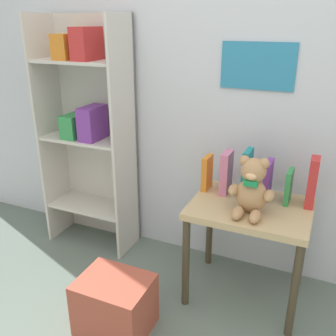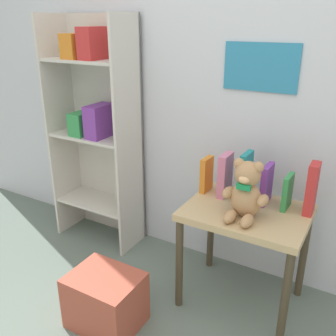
{
  "view_description": "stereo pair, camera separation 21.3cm",
  "coord_description": "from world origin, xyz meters",
  "px_view_note": "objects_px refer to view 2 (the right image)",
  "views": [
    {
      "loc": [
        0.44,
        -0.59,
        1.47
      ],
      "look_at": [
        -0.36,
        1.22,
        0.68
      ],
      "focal_mm": 40.0,
      "sensor_mm": 36.0,
      "label": 1
    },
    {
      "loc": [
        0.63,
        -0.5,
        1.47
      ],
      "look_at": [
        -0.36,
        1.22,
        0.68
      ],
      "focal_mm": 40.0,
      "sensor_mm": 36.0,
      "label": 2
    }
  ],
  "objects_px": {
    "book_standing_orange": "(207,174)",
    "book_standing_green": "(287,192)",
    "teddy_bear": "(246,192)",
    "book_standing_red": "(312,189)",
    "book_standing_purple": "(267,184)",
    "display_table": "(246,225)",
    "book_standing_pink": "(225,175)",
    "book_standing_teal": "(245,176)",
    "storage_bin": "(106,300)",
    "bookshelf_side": "(97,122)"
  },
  "relations": [
    {
      "from": "book_standing_orange",
      "to": "book_standing_green",
      "type": "xyz_separation_m",
      "value": [
        0.44,
        0.01,
        -0.01
      ]
    },
    {
      "from": "teddy_bear",
      "to": "book_standing_red",
      "type": "bearing_deg",
      "value": 36.92
    },
    {
      "from": "book_standing_purple",
      "to": "book_standing_green",
      "type": "bearing_deg",
      "value": -4.17
    },
    {
      "from": "display_table",
      "to": "teddy_bear",
      "type": "relative_size",
      "value": 2.09
    },
    {
      "from": "book_standing_pink",
      "to": "book_standing_green",
      "type": "bearing_deg",
      "value": 2.61
    },
    {
      "from": "teddy_bear",
      "to": "book_standing_teal",
      "type": "relative_size",
      "value": 1.11
    },
    {
      "from": "storage_bin",
      "to": "teddy_bear",
      "type": "bearing_deg",
      "value": 38.46
    },
    {
      "from": "book_standing_red",
      "to": "storage_bin",
      "type": "xyz_separation_m",
      "value": [
        -0.81,
        -0.63,
        -0.56
      ]
    },
    {
      "from": "book_standing_pink",
      "to": "book_standing_teal",
      "type": "bearing_deg",
      "value": 3.68
    },
    {
      "from": "book_standing_teal",
      "to": "storage_bin",
      "type": "relative_size",
      "value": 0.74
    },
    {
      "from": "bookshelf_side",
      "to": "book_standing_orange",
      "type": "distance_m",
      "value": 0.85
    },
    {
      "from": "book_standing_purple",
      "to": "storage_bin",
      "type": "height_order",
      "value": "book_standing_purple"
    },
    {
      "from": "book_standing_orange",
      "to": "book_standing_purple",
      "type": "relative_size",
      "value": 0.94
    },
    {
      "from": "bookshelf_side",
      "to": "book_standing_teal",
      "type": "distance_m",
      "value": 1.06
    },
    {
      "from": "book_standing_teal",
      "to": "book_standing_purple",
      "type": "relative_size",
      "value": 1.25
    },
    {
      "from": "book_standing_green",
      "to": "book_standing_red",
      "type": "distance_m",
      "value": 0.12
    },
    {
      "from": "book_standing_pink",
      "to": "book_standing_red",
      "type": "bearing_deg",
      "value": 2.54
    },
    {
      "from": "bookshelf_side",
      "to": "book_standing_purple",
      "type": "xyz_separation_m",
      "value": [
        1.16,
        -0.05,
        -0.17
      ]
    },
    {
      "from": "book_standing_green",
      "to": "display_table",
      "type": "bearing_deg",
      "value": -143.52
    },
    {
      "from": "bookshelf_side",
      "to": "teddy_bear",
      "type": "bearing_deg",
      "value": -12.98
    },
    {
      "from": "book_standing_green",
      "to": "book_standing_orange",
      "type": "bearing_deg",
      "value": -176.93
    },
    {
      "from": "bookshelf_side",
      "to": "storage_bin",
      "type": "height_order",
      "value": "bookshelf_side"
    },
    {
      "from": "book_standing_orange",
      "to": "bookshelf_side",
      "type": "bearing_deg",
      "value": 176.99
    },
    {
      "from": "display_table",
      "to": "book_standing_orange",
      "type": "xyz_separation_m",
      "value": [
        -0.28,
        0.1,
        0.19
      ]
    },
    {
      "from": "book_standing_green",
      "to": "storage_bin",
      "type": "height_order",
      "value": "book_standing_green"
    },
    {
      "from": "display_table",
      "to": "book_standing_green",
      "type": "relative_size",
      "value": 3.39
    },
    {
      "from": "display_table",
      "to": "teddy_bear",
      "type": "distance_m",
      "value": 0.24
    },
    {
      "from": "bookshelf_side",
      "to": "teddy_bear",
      "type": "height_order",
      "value": "bookshelf_side"
    },
    {
      "from": "bookshelf_side",
      "to": "storage_bin",
      "type": "distance_m",
      "value": 1.14
    },
    {
      "from": "book_standing_green",
      "to": "book_standing_purple",
      "type": "bearing_deg",
      "value": 177.01
    },
    {
      "from": "teddy_bear",
      "to": "book_standing_red",
      "type": "xyz_separation_m",
      "value": [
        0.27,
        0.2,
        -0.0
      ]
    },
    {
      "from": "book_standing_orange",
      "to": "book_standing_pink",
      "type": "distance_m",
      "value": 0.11
    },
    {
      "from": "book_standing_pink",
      "to": "book_standing_teal",
      "type": "relative_size",
      "value": 0.91
    },
    {
      "from": "display_table",
      "to": "book_standing_orange",
      "type": "distance_m",
      "value": 0.35
    },
    {
      "from": "teddy_bear",
      "to": "book_standing_pink",
      "type": "xyz_separation_m",
      "value": [
        -0.18,
        0.18,
        -0.01
      ]
    },
    {
      "from": "bookshelf_side",
      "to": "display_table",
      "type": "xyz_separation_m",
      "value": [
        1.11,
        -0.18,
        -0.36
      ]
    },
    {
      "from": "book_standing_pink",
      "to": "book_standing_green",
      "type": "relative_size",
      "value": 1.32
    },
    {
      "from": "teddy_bear",
      "to": "storage_bin",
      "type": "height_order",
      "value": "teddy_bear"
    },
    {
      "from": "book_standing_orange",
      "to": "book_standing_red",
      "type": "relative_size",
      "value": 0.75
    },
    {
      "from": "book_standing_orange",
      "to": "book_standing_red",
      "type": "bearing_deg",
      "value": 3.65
    },
    {
      "from": "bookshelf_side",
      "to": "display_table",
      "type": "height_order",
      "value": "bookshelf_side"
    },
    {
      "from": "teddy_bear",
      "to": "book_standing_teal",
      "type": "xyz_separation_m",
      "value": [
        -0.07,
        0.19,
        -0.0
      ]
    },
    {
      "from": "book_standing_teal",
      "to": "book_standing_pink",
      "type": "bearing_deg",
      "value": -175.29
    },
    {
      "from": "book_standing_orange",
      "to": "book_standing_green",
      "type": "distance_m",
      "value": 0.44
    },
    {
      "from": "book_standing_pink",
      "to": "book_standing_red",
      "type": "height_order",
      "value": "book_standing_red"
    },
    {
      "from": "book_standing_green",
      "to": "book_standing_red",
      "type": "relative_size",
      "value": 0.69
    },
    {
      "from": "book_standing_pink",
      "to": "bookshelf_side",
      "type": "bearing_deg",
      "value": 175.27
    },
    {
      "from": "book_standing_red",
      "to": "storage_bin",
      "type": "bearing_deg",
      "value": -142.84
    },
    {
      "from": "bookshelf_side",
      "to": "book_standing_orange",
      "type": "height_order",
      "value": "bookshelf_side"
    },
    {
      "from": "teddy_bear",
      "to": "book_standing_purple",
      "type": "relative_size",
      "value": 1.39
    }
  ]
}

